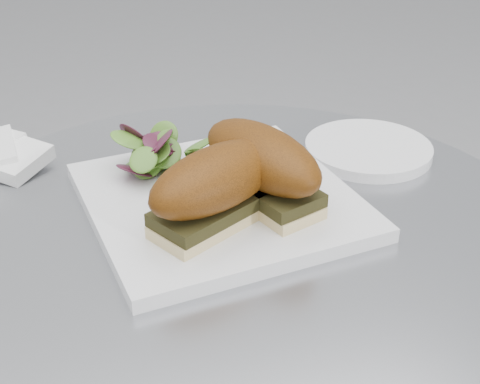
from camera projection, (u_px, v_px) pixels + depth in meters
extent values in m
cylinder|color=#A6A8AD|center=(234.00, 242.00, 0.69)|extent=(0.70, 0.70, 0.02)
cube|color=white|center=(219.00, 201.00, 0.73)|extent=(0.30, 0.30, 0.02)
cube|color=#F5E299|center=(218.00, 216.00, 0.68)|extent=(0.15, 0.11, 0.01)
cube|color=black|center=(217.00, 205.00, 0.67)|extent=(0.15, 0.11, 0.01)
ellipsoid|color=#5F2F09|center=(217.00, 178.00, 0.66)|extent=(0.18, 0.14, 0.06)
cube|color=#F5E299|center=(261.00, 193.00, 0.72)|extent=(0.10, 0.16, 0.01)
cube|color=black|center=(261.00, 182.00, 0.71)|extent=(0.10, 0.15, 0.01)
ellipsoid|color=#5F2F09|center=(262.00, 156.00, 0.70)|extent=(0.12, 0.18, 0.06)
cylinder|color=white|center=(368.00, 149.00, 0.85)|extent=(0.16, 0.16, 0.01)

